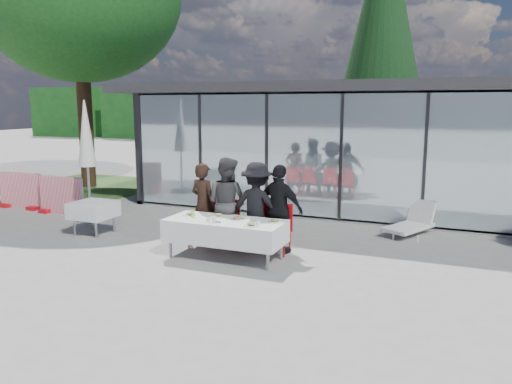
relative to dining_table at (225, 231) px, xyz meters
The scene contains 25 objects.
ground 0.67m from the dining_table, 42.89° to the right, with size 90.00×90.00×0.00m, color gray.
pavilion 8.38m from the dining_table, 73.77° to the left, with size 14.80×8.80×3.44m.
treeline 27.83m from the dining_table, 93.52° to the left, with size 62.50×2.00×4.40m.
dining_table is the anchor object (origin of this frame).
diner_a 1.15m from the dining_table, 139.74° to the left, with size 0.62×0.62×1.71m, color black.
diner_chair_a 1.13m from the dining_table, 138.44° to the left, with size 0.44×0.44×0.97m.
diner_b 0.87m from the dining_table, 113.04° to the left, with size 0.90×0.90×1.85m, color #434343.
diner_chair_b 0.81m from the dining_table, 112.11° to the left, with size 0.44×0.44×0.97m.
diner_c 0.87m from the dining_table, 63.77° to the left, with size 1.15×1.15×1.78m, color black.
diner_chair_c 0.83m from the dining_table, 64.80° to the left, with size 0.44×0.44×0.97m.
diner_d 1.15m from the dining_table, 40.73° to the left, with size 1.03×1.03×1.76m, color black.
diner_chair_d 1.12m from the dining_table, 42.03° to the left, with size 0.44×0.44×0.97m.
plate_a 0.84m from the dining_table, behind, with size 0.27×0.27×0.07m.
plate_b 0.38m from the dining_table, 139.54° to the left, with size 0.27×0.27×0.07m.
plate_c 0.33m from the dining_table, 28.52° to the left, with size 0.27×0.27×0.07m.
plate_d 0.98m from the dining_table, 11.48° to the left, with size 0.27×0.27×0.07m.
plate_extra 0.73m from the dining_table, 21.23° to the right, with size 0.27×0.27×0.07m.
juice_bottle 0.72m from the dining_table, behind, with size 0.06×0.06×0.14m, color #90C452.
drinking_glasses 0.39m from the dining_table, 59.06° to the right, with size 1.03×0.17×0.10m.
folded_eyeglasses 0.32m from the dining_table, 102.10° to the right, with size 0.14×0.03×0.01m, color black.
spare_table_left 3.58m from the dining_table, behind, with size 0.86×0.86×0.74m.
market_umbrella 4.98m from the dining_table, 161.51° to the left, with size 0.50×0.50×3.00m.
lounger 4.52m from the dining_table, 46.53° to the left, with size 1.10×1.46×0.72m.
conifer_tree 13.87m from the dining_table, 86.44° to the left, with size 4.00×4.00×10.50m.
grass_patch 10.02m from the dining_table, 145.09° to the left, with size 5.00×5.00×0.02m, color #385926.
Camera 1 is at (3.76, -7.95, 2.89)m, focal length 35.00 mm.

